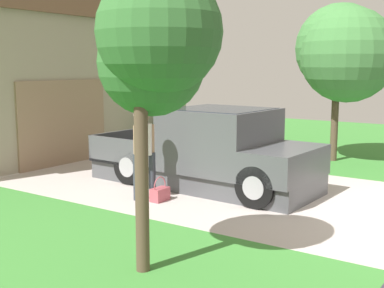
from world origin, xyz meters
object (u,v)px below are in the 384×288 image
at_px(handbag, 160,193).
at_px(front_yard_tree, 344,52).
at_px(neighbor_tree, 156,46).
at_px(wheeled_trash_bin, 170,131).
at_px(pickup_truck, 217,152).
at_px(person_with_hat, 144,146).
at_px(house_with_garage, 16,67).

xyz_separation_m(handbag, front_yard_tree, (6.27, -1.52, 2.85)).
xyz_separation_m(neighbor_tree, wheeled_trash_bin, (7.74, 5.56, -2.27)).
height_order(pickup_truck, neighbor_tree, neighbor_tree).
xyz_separation_m(pickup_truck, wheeled_trash_bin, (3.63, 3.96, -0.20)).
bearing_deg(wheeled_trash_bin, front_yard_tree, -77.94).
xyz_separation_m(pickup_truck, person_with_hat, (-1.59, 0.70, 0.27)).
bearing_deg(person_with_hat, handbag, -60.27).
relative_size(person_with_hat, wheeled_trash_bin, 1.68).
relative_size(neighbor_tree, wheeled_trash_bin, 3.55).
height_order(house_with_garage, neighbor_tree, house_with_garage).
xyz_separation_m(person_with_hat, house_with_garage, (2.57, 7.31, 1.54)).
relative_size(pickup_truck, wheeled_trash_bin, 4.86).
bearing_deg(pickup_truck, person_with_hat, -21.28).
relative_size(handbag, front_yard_tree, 0.11).
relative_size(pickup_truck, front_yard_tree, 1.19).
relative_size(house_with_garage, neighbor_tree, 2.62).
distance_m(neighbor_tree, wheeled_trash_bin, 9.80).
bearing_deg(wheeled_trash_bin, pickup_truck, -132.53).
xyz_separation_m(house_with_garage, front_yard_tree, (3.74, -9.17, 0.40)).
distance_m(house_with_garage, wheeled_trash_bin, 5.25).
bearing_deg(house_with_garage, handbag, -108.28).
bearing_deg(wheeled_trash_bin, neighbor_tree, -144.30).
bearing_deg(front_yard_tree, wheeled_trash_bin, 102.06).
xyz_separation_m(pickup_truck, handbag, (-1.55, 0.36, -0.63)).
distance_m(house_with_garage, front_yard_tree, 9.91).
relative_size(front_yard_tree, neighbor_tree, 1.15).
xyz_separation_m(person_with_hat, neighbor_tree, (-2.52, -2.31, 1.79)).
height_order(handbag, front_yard_tree, front_yard_tree).
xyz_separation_m(pickup_truck, house_with_garage, (0.98, 8.01, 1.82)).
bearing_deg(handbag, house_with_garage, 71.72).
distance_m(pickup_truck, house_with_garage, 8.27).
relative_size(person_with_hat, house_with_garage, 0.18).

